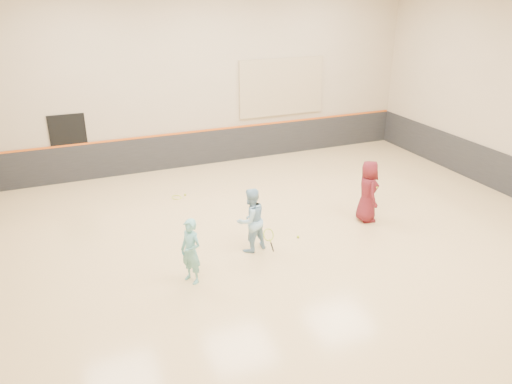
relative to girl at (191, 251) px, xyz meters
name	(u,v)px	position (x,y,z in m)	size (l,w,h in m)	color
room	(280,207)	(2.59, 1.11, 0.09)	(15.04, 12.04, 6.22)	tan
wainscot_back	(208,147)	(2.59, 7.08, -0.13)	(14.90, 0.04, 1.20)	#232326
wainscot_right	(505,174)	(10.06, 1.11, -0.13)	(0.04, 11.90, 1.20)	#232326
accent_stripe	(207,130)	(2.59, 7.07, 0.49)	(14.90, 0.03, 0.06)	#D85914
acoustic_panel	(282,87)	(5.39, 7.06, 1.77)	(3.20, 0.08, 2.00)	tan
doorway	(70,149)	(-1.91, 7.09, 0.37)	(1.10, 0.05, 2.20)	black
girl	(191,251)	(0.00, 0.00, 0.00)	(0.53, 0.35, 1.45)	#67B2B2
instructor	(251,220)	(1.67, 0.78, 0.06)	(0.76, 0.60, 1.57)	#8EBEDC
young_man	(368,191)	(5.14, 1.11, 0.11)	(0.82, 0.53, 1.68)	maroon
held_racket	(268,235)	(2.00, 0.49, -0.25)	(0.33, 0.33, 0.62)	#99B828
spare_racket	(177,196)	(0.79, 4.53, -0.67)	(0.67, 0.67, 0.12)	#C3DB30
ball_under_racket	(298,237)	(2.99, 0.87, -0.69)	(0.07, 0.07, 0.07)	#B0CF30
ball_in_hand	(377,187)	(5.25, 0.90, 0.30)	(0.07, 0.07, 0.07)	#E0ED37
ball_beside_spare	(185,195)	(1.07, 4.58, -0.69)	(0.07, 0.07, 0.07)	#C1CE2F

